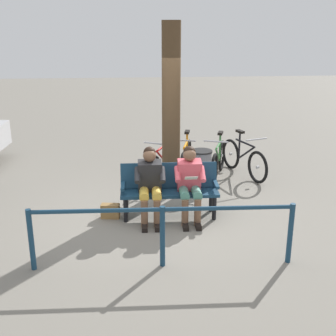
% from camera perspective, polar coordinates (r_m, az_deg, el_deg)
% --- Properties ---
extents(ground_plane, '(40.00, 40.00, 0.00)m').
position_cam_1_polar(ground_plane, '(7.25, -1.54, -6.69)').
color(ground_plane, slate).
extents(bench, '(1.61, 0.51, 0.87)m').
position_cam_1_polar(bench, '(7.24, 0.16, -2.37)').
color(bench, navy).
rests_on(bench, ground).
extents(person_reading, '(0.50, 0.77, 1.20)m').
position_cam_1_polar(person_reading, '(7.06, 2.85, -1.58)').
color(person_reading, '#D84C59').
rests_on(person_reading, ground).
extents(person_companion, '(0.50, 0.77, 1.20)m').
position_cam_1_polar(person_companion, '(7.02, -2.36, -1.69)').
color(person_companion, '#262628').
rests_on(person_companion, ground).
extents(handbag, '(0.32, 0.19, 0.24)m').
position_cam_1_polar(handbag, '(7.32, -7.51, -5.58)').
color(handbag, olive).
rests_on(handbag, ground).
extents(tree_trunk, '(0.34, 0.34, 3.12)m').
position_cam_1_polar(tree_trunk, '(8.00, 0.41, 7.47)').
color(tree_trunk, '#4C3823').
rests_on(tree_trunk, ground).
extents(litter_bin, '(0.41, 0.41, 0.78)m').
position_cam_1_polar(litter_bin, '(8.41, 4.34, -0.26)').
color(litter_bin, slate).
rests_on(litter_bin, ground).
extents(bicycle_silver, '(0.67, 1.61, 0.94)m').
position_cam_1_polar(bicycle_silver, '(9.32, 9.80, 1.17)').
color(bicycle_silver, black).
rests_on(bicycle_silver, ground).
extents(bicycle_red, '(0.68, 1.60, 0.94)m').
position_cam_1_polar(bicycle_red, '(9.11, 6.54, 0.92)').
color(bicycle_red, black).
rests_on(bicycle_red, ground).
extents(bicycle_purple, '(0.56, 1.65, 0.94)m').
position_cam_1_polar(bicycle_purple, '(9.14, 2.33, 1.09)').
color(bicycle_purple, black).
rests_on(bicycle_purple, ground).
extents(bicycle_orange, '(0.77, 1.55, 0.94)m').
position_cam_1_polar(bicycle_orange, '(8.91, -0.63, 0.63)').
color(bicycle_orange, black).
rests_on(bicycle_orange, ground).
extents(railing_fence, '(3.45, 0.17, 0.85)m').
position_cam_1_polar(railing_fence, '(5.69, -0.71, -7.34)').
color(railing_fence, navy).
rests_on(railing_fence, ground).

